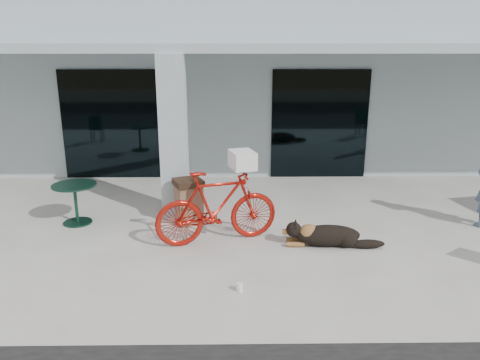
{
  "coord_description": "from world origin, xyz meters",
  "views": [
    {
      "loc": [
        -0.34,
        -6.58,
        3.31
      ],
      "look_at": [
        -0.24,
        1.27,
        1.0
      ],
      "focal_mm": 35.0,
      "sensor_mm": 36.0,
      "label": 1
    }
  ],
  "objects_px": {
    "dog": "(328,234)",
    "cafe_table_near": "(76,204)",
    "bicycle": "(217,207)",
    "trash_receptacle": "(189,201)"
  },
  "relations": [
    {
      "from": "bicycle",
      "to": "cafe_table_near",
      "type": "distance_m",
      "value": 2.86
    },
    {
      "from": "bicycle",
      "to": "cafe_table_near",
      "type": "bearing_deg",
      "value": 54.69
    },
    {
      "from": "dog",
      "to": "cafe_table_near",
      "type": "bearing_deg",
      "value": 170.0
    },
    {
      "from": "bicycle",
      "to": "dog",
      "type": "xyz_separation_m",
      "value": [
        1.87,
        -0.2,
        -0.43
      ]
    },
    {
      "from": "cafe_table_near",
      "to": "trash_receptacle",
      "type": "distance_m",
      "value": 2.13
    },
    {
      "from": "bicycle",
      "to": "dog",
      "type": "height_order",
      "value": "bicycle"
    },
    {
      "from": "cafe_table_near",
      "to": "dog",
      "type": "bearing_deg",
      "value": -13.53
    },
    {
      "from": "dog",
      "to": "bicycle",
      "type": "bearing_deg",
      "value": 177.58
    },
    {
      "from": "bicycle",
      "to": "trash_receptacle",
      "type": "bearing_deg",
      "value": 15.41
    },
    {
      "from": "bicycle",
      "to": "trash_receptacle",
      "type": "distance_m",
      "value": 1.09
    }
  ]
}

